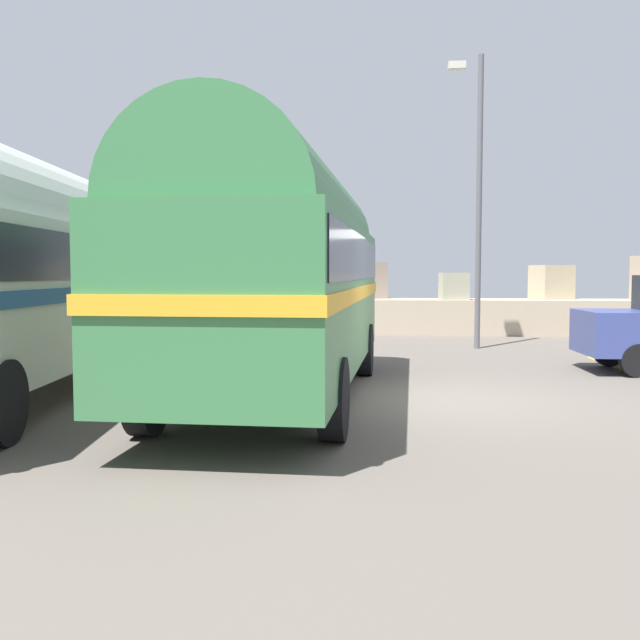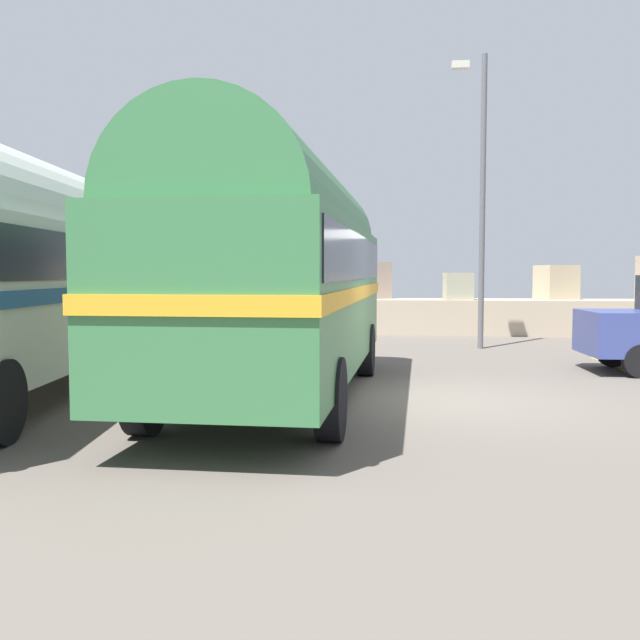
% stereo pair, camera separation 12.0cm
% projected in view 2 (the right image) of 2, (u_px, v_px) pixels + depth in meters
% --- Properties ---
extents(ground, '(32.00, 26.00, 0.02)m').
position_uv_depth(ground, '(441.00, 400.00, 10.64)').
color(ground, '#5C544D').
extents(breakwater, '(31.36, 2.23, 2.44)m').
position_uv_depth(breakwater, '(416.00, 313.00, 22.31)').
color(breakwater, tan).
rests_on(breakwater, ground).
extents(vintage_coach, '(2.87, 8.70, 3.70)m').
position_uv_depth(vintage_coach, '(280.00, 265.00, 10.62)').
color(vintage_coach, black).
rests_on(vintage_coach, ground).
extents(second_coach, '(3.24, 8.78, 3.70)m').
position_uv_depth(second_coach, '(0.00, 264.00, 10.30)').
color(second_coach, black).
rests_on(second_coach, ground).
extents(lamp_post, '(0.82, 0.74, 7.30)m').
position_uv_depth(lamp_post, '(480.00, 187.00, 17.65)').
color(lamp_post, '#5B5B60').
rests_on(lamp_post, ground).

